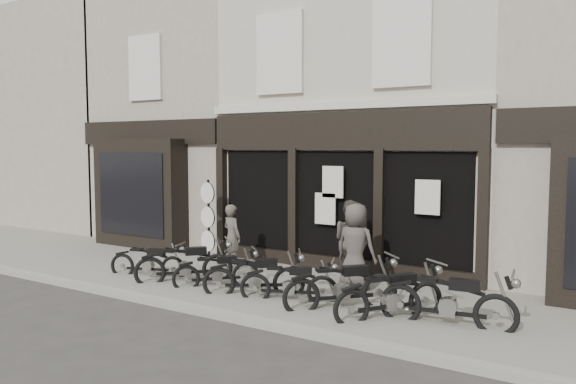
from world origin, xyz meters
The scene contains 18 objects.
ground_plane centered at (0.00, 0.00, 0.00)m, with size 90.00×90.00×0.00m, color #2D2B28.
pavement centered at (0.00, 0.90, 0.06)m, with size 30.00×4.20×0.12m, color slate.
kerb centered at (0.00, -1.25, 0.07)m, with size 30.00×0.25×0.13m, color gray.
central_building centered at (0.00, 5.95, 4.08)m, with size 7.30×6.22×8.34m.
neighbour_left centered at (-6.35, 5.90, 4.04)m, with size 5.60×6.73×8.34m.
filler_left centered at (-14.50, 6.00, 4.10)m, with size 11.00×6.00×8.20m, color gray.
motorcycle_0 centered at (-3.37, 0.10, 0.36)m, with size 1.81×0.86×0.90m.
motorcycle_1 centered at (-2.30, 0.18, 0.41)m, with size 1.66×1.74×1.04m.
motorcycle_2 centered at (-1.43, 0.23, 0.36)m, with size 1.43×1.51×0.90m.
motorcycle_3 centered at (-0.35, 0.12, 0.40)m, with size 1.84×1.37×1.00m.
motorcycle_4 centered at (0.49, 0.11, 0.37)m, with size 1.83×1.00×0.93m.
motorcycle_5 centered at (1.59, 0.19, 0.43)m, with size 1.73×1.79×1.07m.
motorcycle_6 centered at (2.57, 0.11, 0.41)m, with size 1.51×1.87×1.04m.
motorcycle_7 centered at (3.54, 0.24, 0.44)m, with size 2.28×0.64×1.09m.
man_left centered at (-2.14, 1.66, 0.91)m, with size 0.57×0.38×1.58m, color #49443C.
man_centre centered at (0.82, 2.11, 1.02)m, with size 0.87×0.68×1.80m, color #3B3530.
man_right centered at (1.24, 1.47, 1.02)m, with size 0.88×0.57×1.80m, color #413C36.
advert_sign_post centered at (-3.32, 2.16, 1.08)m, with size 0.54×0.35×2.23m.
Camera 1 is at (6.19, -8.97, 3.10)m, focal length 35.00 mm.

